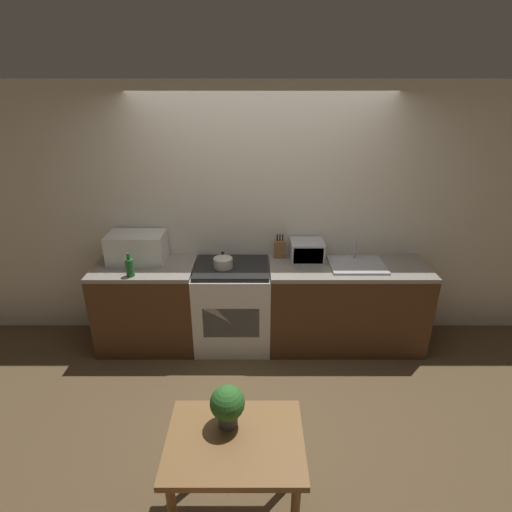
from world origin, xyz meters
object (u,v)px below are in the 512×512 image
Objects in this scene: stove_range at (232,306)px; bottle at (129,267)px; toaster_oven at (306,251)px; microwave at (136,248)px; dining_table at (235,454)px; kettle at (223,261)px.

bottle reaches higher than stove_range.
microwave is at bearing -179.04° from toaster_oven.
kettle is at bearing 96.10° from dining_table.
bottle is at bearing -167.39° from kettle.
stove_range is 1.13m from microwave.
kettle is 0.82× the size of bottle.
stove_range is at bearing 18.43° from kettle.
kettle is 0.86m from toaster_oven.
bottle is (-0.94, -0.22, 0.54)m from stove_range.
dining_table is (1.08, -2.05, -0.44)m from microwave.
kettle is at bearing 12.61° from bottle.
stove_range is 0.95m from toaster_oven.
microwave is 2.36m from dining_table.
dining_table is (-0.63, -2.08, -0.40)m from toaster_oven.
stove_range is 4.80× the size of kettle.
toaster_oven is 2.21m from dining_table.
dining_table is at bearing -62.33° from microwave.
toaster_oven is at bearing 12.17° from bottle.
microwave reaches higher than stove_range.
microwave reaches higher than dining_table.
microwave is at bearing 117.67° from dining_table.
microwave is 1.71m from toaster_oven.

